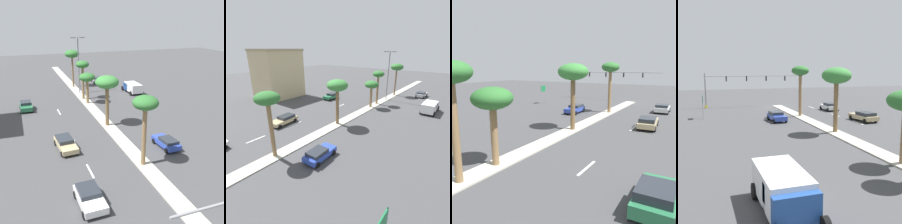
% 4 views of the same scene
% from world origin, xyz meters
% --- Properties ---
extents(ground_plane, '(160.00, 160.00, 0.00)m').
position_xyz_m(ground_plane, '(0.00, 29.71, 0.00)').
color(ground_plane, '#424244').
extents(median_curb, '(1.80, 76.39, 0.12)m').
position_xyz_m(median_curb, '(0.00, 38.20, 0.06)').
color(median_curb, '#B7B2A3').
rests_on(median_curb, ground).
extents(lane_stripe_far, '(0.20, 2.80, 0.01)m').
position_xyz_m(lane_stripe_far, '(-5.76, 4.00, 0.01)').
color(lane_stripe_far, silver).
rests_on(lane_stripe_far, ground).
extents(lane_stripe_leading, '(0.20, 2.80, 0.01)m').
position_xyz_m(lane_stripe_leading, '(-5.76, 13.84, 0.01)').
color(lane_stripe_leading, silver).
rests_on(lane_stripe_leading, ground).
extents(lane_stripe_front, '(0.20, 2.80, 0.01)m').
position_xyz_m(lane_stripe_front, '(-5.76, 20.53, 0.01)').
color(lane_stripe_front, silver).
rests_on(lane_stripe_front, ground).
extents(lane_stripe_inboard, '(0.20, 2.80, 0.01)m').
position_xyz_m(lane_stripe_inboard, '(-5.76, 33.33, 0.01)').
color(lane_stripe_inboard, silver).
rests_on(lane_stripe_inboard, ground).
extents(traffic_signal_gantry, '(19.48, 0.53, 6.50)m').
position_xyz_m(traffic_signal_gantry, '(7.78, -0.83, 4.41)').
color(traffic_signal_gantry, gray).
rests_on(traffic_signal_gantry, ground).
extents(directional_road_sign, '(0.10, 1.53, 3.48)m').
position_xyz_m(directional_road_sign, '(14.15, 10.53, 2.53)').
color(directional_road_sign, gray).
rests_on(directional_road_sign, ground).
extents(palm_tree_right, '(2.66, 2.66, 7.61)m').
position_xyz_m(palm_tree_right, '(-0.11, 13.11, 6.56)').
color(palm_tree_right, olive).
rests_on(palm_tree_right, median_curb).
extents(palm_tree_center, '(3.33, 3.33, 7.30)m').
position_xyz_m(palm_tree_center, '(-0.10, 24.93, 6.25)').
color(palm_tree_center, brown).
rests_on(palm_tree_center, median_curb).
extents(palm_tree_mid, '(2.85, 2.85, 5.56)m').
position_xyz_m(palm_tree_mid, '(0.01, 36.30, 4.70)').
color(palm_tree_mid, olive).
rests_on(palm_tree_mid, median_curb).
extents(sedan_white_rear, '(2.18, 4.04, 1.35)m').
position_xyz_m(sedan_white_rear, '(-7.20, 8.82, 0.74)').
color(sedan_white_rear, silver).
rests_on(sedan_white_rear, ground).
extents(sedan_tan_near, '(2.33, 4.74, 1.34)m').
position_xyz_m(sedan_tan_near, '(-7.19, 19.70, 0.73)').
color(sedan_tan_near, tan).
rests_on(sedan_tan_near, ground).
extents(sedan_green_mid, '(2.08, 3.84, 1.46)m').
position_xyz_m(sedan_green_mid, '(-10.82, 36.15, 0.78)').
color(sedan_green_mid, '#287047').
rests_on(sedan_green_mid, ground).
extents(sedan_blue_left, '(2.05, 4.11, 1.29)m').
position_xyz_m(sedan_blue_left, '(4.39, 15.90, 0.71)').
color(sedan_blue_left, '#2D47AD').
rests_on(sedan_blue_left, ground).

